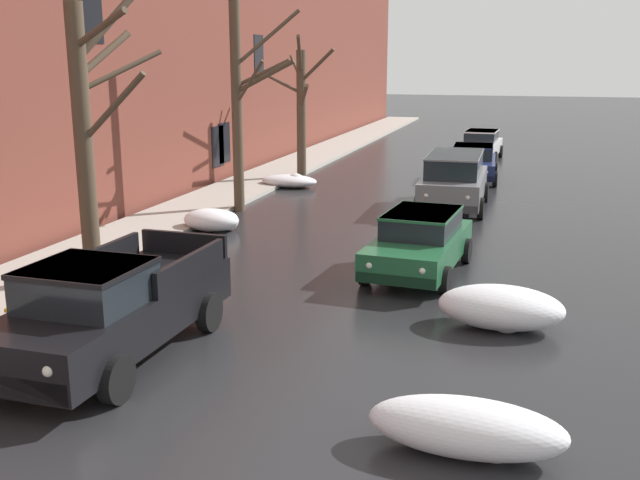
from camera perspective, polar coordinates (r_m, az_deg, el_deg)
left_sidewalk_slab at (r=23.84m, az=-10.40°, el=2.15°), size 2.53×80.00×0.13m
brick_townhouse_facade at (r=24.23m, az=-14.90°, el=15.90°), size 0.63×80.00×11.73m
snow_bank_mid_block_left at (r=21.35m, az=-8.31°, el=1.53°), size 1.65×1.12×0.64m
snow_bank_near_corner_right at (r=9.64m, az=11.34°, el=-14.12°), size 2.48×1.01×0.71m
snow_bank_along_right_kerb at (r=28.43m, az=-2.35°, el=4.60°), size 2.20×1.25×0.54m
snow_bank_far_right_pile at (r=13.90m, az=13.89°, el=-5.15°), size 2.28×1.33×0.79m
bare_tree_second_along_sidewalk at (r=16.30m, az=-17.50°, el=8.04°), size 1.79×2.26×6.42m
bare_tree_mid_block at (r=23.62m, az=-6.22°, el=11.17°), size 2.13×1.60×7.20m
bare_tree_far_down_block at (r=29.89m, az=-1.46°, el=10.20°), size 3.05×3.26×5.69m
pickup_truck_black_approaching_near_lane at (r=12.49m, az=-15.94°, el=-5.06°), size 2.22×5.13×1.76m
sedan_green_parked_kerbside_close at (r=17.02m, az=7.75°, el=-0.08°), size 2.18×4.34×1.42m
suv_grey_parked_kerbside_mid at (r=24.58m, az=10.36°, el=4.69°), size 2.19×4.85×1.82m
sedan_darkblue_parked_far_down_block at (r=30.56m, az=11.75°, el=5.95°), size 2.17×4.35×1.42m
sedan_white_queued_behind_truck at (r=37.01m, az=12.37°, el=7.26°), size 2.04×4.37×1.42m
fire_hydrant at (r=14.68m, az=-22.59°, el=-4.93°), size 0.42×0.22×0.71m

